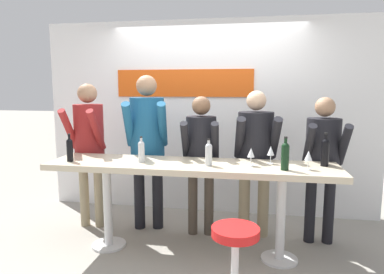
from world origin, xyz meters
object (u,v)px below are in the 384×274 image
Objects in this scene: person_left at (147,136)px; person_center_left at (201,150)px; bar_stool at (235,254)px; person_far_left at (89,139)px; tasting_table at (190,175)px; wine_glass_0 at (308,156)px; wine_bottle_4 at (285,155)px; wine_glass_2 at (251,153)px; person_center at (255,149)px; wine_bottle_0 at (141,150)px; wine_bottle_2 at (209,153)px; wine_bottle_1 at (325,151)px; wine_glass_1 at (271,151)px; wine_bottle_3 at (70,149)px; person_center_right at (323,155)px.

person_center_left is (0.64, -0.06, -0.14)m from person_left.
bar_stool is at bearing -74.70° from person_center_left.
person_far_left reaches higher than bar_stool.
tasting_table reaches higher than bar_stool.
wine_glass_0 is at bearing -30.90° from person_left.
wine_bottle_4 is 1.74× the size of wine_glass_2.
person_center is (0.14, 1.32, 0.59)m from bar_stool.
wine_bottle_0 is 1.48× the size of wine_glass_0.
tasting_table is 0.87m from person_left.
person_far_left is 9.81× the size of wine_glass_2.
wine_bottle_2 reaches higher than wine_glass_2.
wine_bottle_4 is at bearing 58.47° from bar_stool.
person_left is 1.83m from wine_glass_0.
wine_glass_1 is (-0.50, 0.01, -0.02)m from wine_bottle_1.
person_center_left is 9.01× the size of wine_glass_1.
person_center is 9.36× the size of wine_glass_2.
person_center is 1.97m from wine_bottle_3.
wine_glass_2 is at bearing -16.72° from person_far_left.
wine_glass_0 is at bearing -1.48° from wine_bottle_0.
wine_bottle_3 reaches higher than bar_stool.
person_far_left is at bearing 175.64° from person_center_left.
person_center is 1.27m from wine_bottle_0.
wine_glass_0 is at bearing 49.14° from bar_stool.
wine_bottle_3 is at bearing -158.91° from person_center_left.
person_center is 5.12× the size of wine_bottle_1.
person_center reaches higher than wine_bottle_4.
person_center reaches higher than tasting_table.
person_left is at bearing 138.80° from tasting_table.
person_center_right reaches higher than wine_bottle_0.
person_center is 0.77m from wine_glass_0.
wine_glass_1 is at bearing 17.31° from wine_bottle_2.
wine_bottle_2 is at bearing 179.57° from wine_glass_0.
wine_bottle_0 is at bearing -175.64° from tasting_table.
wine_bottle_0 is (-0.53, -0.51, 0.08)m from person_center_left.
tasting_table is at bearing 178.26° from wine_glass_2.
person_center_right is 0.61m from wine_glass_0.
wine_bottle_0 is at bearing 178.52° from wine_glass_0.
person_center_right is 0.68m from wine_glass_1.
bar_stool is 1.46m from person_center_left.
tasting_table is 16.26× the size of wine_glass_0.
wine_bottle_4 is 1.74× the size of wine_glass_1.
wine_bottle_1 is at bearing -99.46° from person_center_right.
person_left is (-0.61, 0.53, 0.31)m from tasting_table.
wine_bottle_1 is at bearing 9.90° from wine_glass_2.
person_center_left reaches higher than wine_bottle_4.
wine_glass_1 is at bearing 6.90° from wine_bottle_3.
wine_glass_1 reaches higher than tasting_table.
tasting_table is 1.32m from wine_bottle_1.
person_center is 9.36× the size of wine_glass_1.
tasting_table is 4.51× the size of bar_stool.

